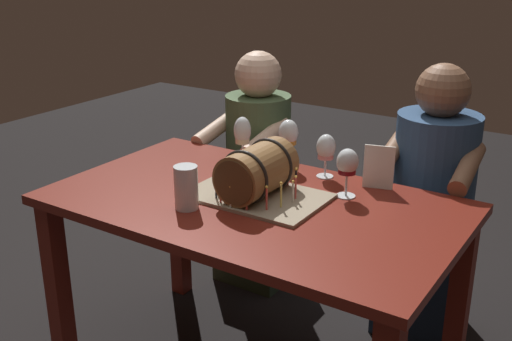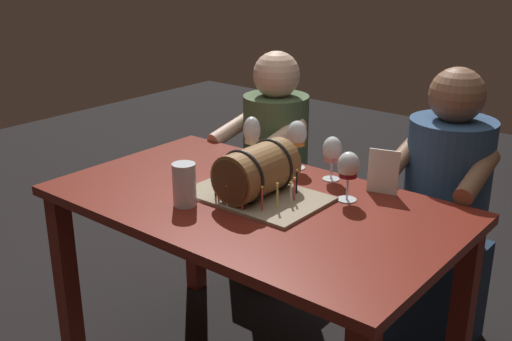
# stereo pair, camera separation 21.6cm
# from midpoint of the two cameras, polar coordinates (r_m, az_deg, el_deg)

# --- Properties ---
(dining_table) EXTENTS (1.43, 0.84, 0.76)m
(dining_table) POSITION_cam_midpoint_polar(r_m,az_deg,el_deg) (2.22, 2.49, -5.41)
(dining_table) COLOR maroon
(dining_table) RESTS_ON ground
(barrel_cake) EXTENTS (0.48, 0.32, 0.20)m
(barrel_cake) POSITION_cam_midpoint_polar(r_m,az_deg,el_deg) (2.16, 2.86, -0.40)
(barrel_cake) COLOR gray
(barrel_cake) RESTS_ON dining_table
(wine_glass_red) EXTENTS (0.08, 0.08, 0.18)m
(wine_glass_red) POSITION_cam_midpoint_polar(r_m,az_deg,el_deg) (2.16, 11.31, 0.23)
(wine_glass_red) COLOR white
(wine_glass_red) RESTS_ON dining_table
(wine_glass_white) EXTENTS (0.07, 0.07, 0.20)m
(wine_glass_white) POSITION_cam_midpoint_polar(r_m,az_deg,el_deg) (2.48, 2.10, 3.43)
(wine_glass_white) COLOR white
(wine_glass_white) RESTS_ON dining_table
(wine_glass_rose) EXTENTS (0.07, 0.07, 0.17)m
(wine_glass_rose) POSITION_cam_midpoint_polar(r_m,az_deg,el_deg) (2.35, 9.62, 1.67)
(wine_glass_rose) COLOR white
(wine_glass_rose) RESTS_ON dining_table
(wine_glass_amber) EXTENTS (0.08, 0.08, 0.20)m
(wine_glass_amber) POSITION_cam_midpoint_polar(r_m,az_deg,el_deg) (2.44, 6.31, 3.13)
(wine_glass_amber) COLOR white
(wine_glass_amber) RESTS_ON dining_table
(beer_pint) EXTENTS (0.08, 0.08, 0.15)m
(beer_pint) POSITION_cam_midpoint_polar(r_m,az_deg,el_deg) (2.10, -3.68, -1.44)
(beer_pint) COLOR white
(beer_pint) RESTS_ON dining_table
(menu_card) EXTENTS (0.11, 0.05, 0.16)m
(menu_card) POSITION_cam_midpoint_polar(r_m,az_deg,el_deg) (2.27, 14.28, -0.16)
(menu_card) COLOR silver
(menu_card) RESTS_ON dining_table
(person_seated_left) EXTENTS (0.36, 0.46, 1.14)m
(person_seated_left) POSITION_cam_midpoint_polar(r_m,az_deg,el_deg) (3.01, 3.78, -1.05)
(person_seated_left) COLOR #2A3A24
(person_seated_left) RESTS_ON ground
(person_seated_right) EXTENTS (0.38, 0.47, 1.17)m
(person_seated_right) POSITION_cam_midpoint_polar(r_m,az_deg,el_deg) (2.64, 18.98, -4.69)
(person_seated_right) COLOR #1B2D46
(person_seated_right) RESTS_ON ground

